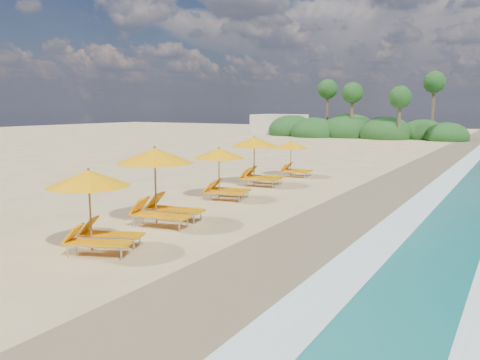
{
  "coord_description": "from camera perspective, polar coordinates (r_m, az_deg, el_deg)",
  "views": [
    {
      "loc": [
        8.86,
        -14.86,
        3.83
      ],
      "look_at": [
        0.0,
        0.0,
        1.2
      ],
      "focal_mm": 35.85,
      "sensor_mm": 36.0,
      "label": 1
    }
  ],
  "objects": [
    {
      "name": "surf_foam",
      "position": [
        15.49,
        21.95,
        -6.21
      ],
      "size": [
        4.0,
        160.0,
        0.01
      ],
      "color": "white",
      "rests_on": "ground"
    },
    {
      "name": "station_4",
      "position": [
        23.64,
        2.12,
        2.69
      ],
      "size": [
        2.9,
        2.76,
        2.46
      ],
      "rotation": [
        0.0,
        0.0,
        0.15
      ],
      "color": "olive",
      "rests_on": "ground"
    },
    {
      "name": "station_2",
      "position": [
        15.94,
        -9.42,
        -0.05
      ],
      "size": [
        3.08,
        2.94,
        2.59
      ],
      "rotation": [
        0.0,
        0.0,
        0.17
      ],
      "color": "olive",
      "rests_on": "ground"
    },
    {
      "name": "wet_sand",
      "position": [
        16.09,
        12.38,
        -5.31
      ],
      "size": [
        4.0,
        160.0,
        0.01
      ],
      "primitive_type": "cube",
      "color": "olive",
      "rests_on": "ground"
    },
    {
      "name": "ground",
      "position": [
        17.72,
        0.0,
        -3.84
      ],
      "size": [
        160.0,
        160.0,
        0.0
      ],
      "primitive_type": "plane",
      "color": "tan",
      "rests_on": "ground"
    },
    {
      "name": "station_5",
      "position": [
        26.88,
        6.39,
        2.82
      ],
      "size": [
        2.32,
        2.18,
        2.01
      ],
      "rotation": [
        0.0,
        0.0,
        0.11
      ],
      "color": "olive",
      "rests_on": "ground"
    },
    {
      "name": "station_3",
      "position": [
        20.09,
        -2.06,
        1.22
      ],
      "size": [
        2.71,
        2.61,
        2.2
      ],
      "rotation": [
        0.0,
        0.0,
        0.23
      ],
      "color": "olive",
      "rests_on": "ground"
    },
    {
      "name": "treeline",
      "position": [
        63.29,
        13.57,
        5.85
      ],
      "size": [
        25.8,
        8.8,
        9.74
      ],
      "color": "#163D14",
      "rests_on": "ground"
    },
    {
      "name": "station_1",
      "position": [
        13.3,
        -16.76,
        -2.85
      ],
      "size": [
        2.93,
        2.89,
        2.26
      ],
      "rotation": [
        0.0,
        0.0,
        0.38
      ],
      "color": "olive",
      "rests_on": "ground"
    },
    {
      "name": "beach_building",
      "position": [
        70.06,
        4.68,
        6.64
      ],
      "size": [
        7.0,
        5.0,
        2.8
      ],
      "primitive_type": "cube",
      "color": "beige",
      "rests_on": "ground"
    }
  ]
}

